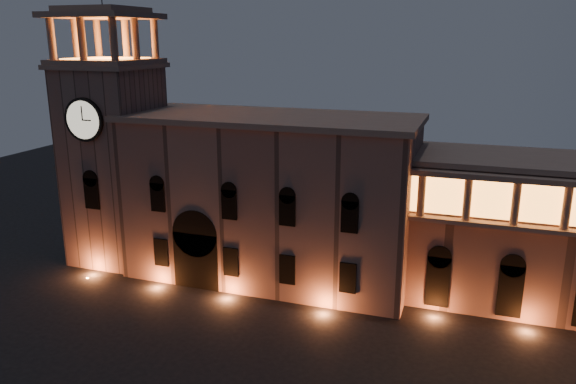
# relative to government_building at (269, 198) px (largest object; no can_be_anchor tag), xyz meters

# --- Properties ---
(government_building) EXTENTS (30.80, 12.80, 17.60)m
(government_building) POSITION_rel_government_building_xyz_m (0.00, 0.00, 0.00)
(government_building) COLOR #815E54
(government_building) RESTS_ON ground
(clock_tower) EXTENTS (9.80, 9.80, 32.40)m
(clock_tower) POSITION_rel_government_building_xyz_m (-18.42, -0.95, 3.73)
(clock_tower) COLOR #815E54
(clock_tower) RESTS_ON ground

